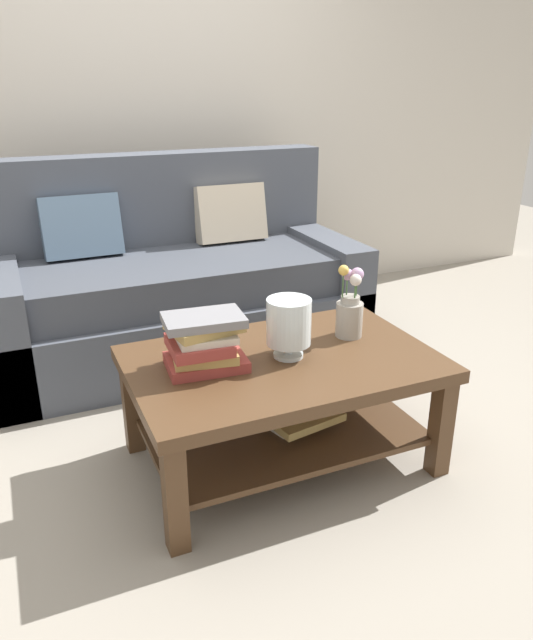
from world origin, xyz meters
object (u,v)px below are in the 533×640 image
(coffee_table, at_px, (283,387))
(flower_pitcher, at_px, (350,310))
(couch, at_px, (174,288))
(book_stack_main, at_px, (204,342))
(glass_hurricane_vase, at_px, (289,323))

(coffee_table, height_order, flower_pitcher, flower_pitcher)
(flower_pitcher, bearing_deg, couch, 110.34)
(coffee_table, height_order, book_stack_main, book_stack_main)
(coffee_table, xyz_separation_m, book_stack_main, (-0.30, 0.04, 0.23))
(couch, bearing_deg, book_stack_main, -100.12)
(coffee_table, relative_size, glass_hurricane_vase, 5.01)
(book_stack_main, height_order, glass_hurricane_vase, glass_hurricane_vase)
(flower_pitcher, bearing_deg, coffee_table, -166.00)
(coffee_table, distance_m, glass_hurricane_vase, 0.26)
(coffee_table, bearing_deg, couch, 94.11)
(flower_pitcher, bearing_deg, book_stack_main, -175.91)
(book_stack_main, distance_m, flower_pitcher, 0.64)
(book_stack_main, xyz_separation_m, flower_pitcher, (0.64, 0.05, 0.01))
(couch, bearing_deg, glass_hurricane_vase, -84.86)
(couch, height_order, flower_pitcher, couch)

